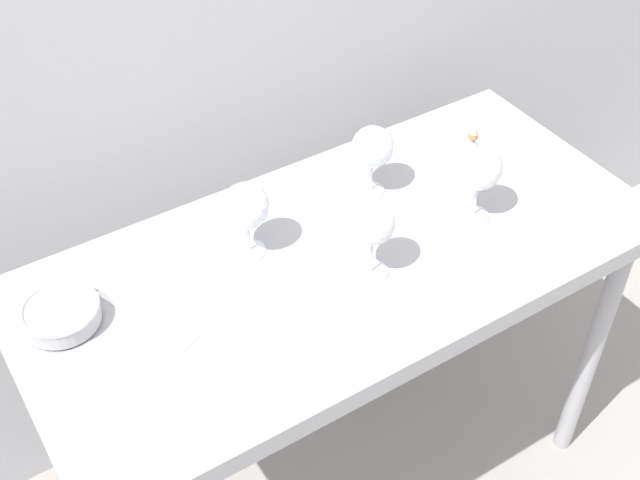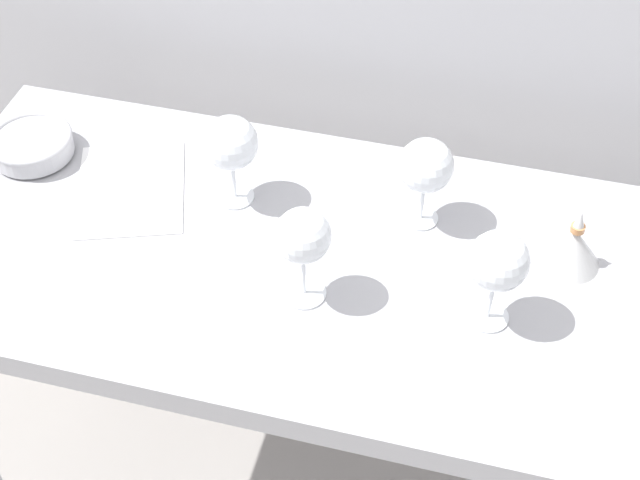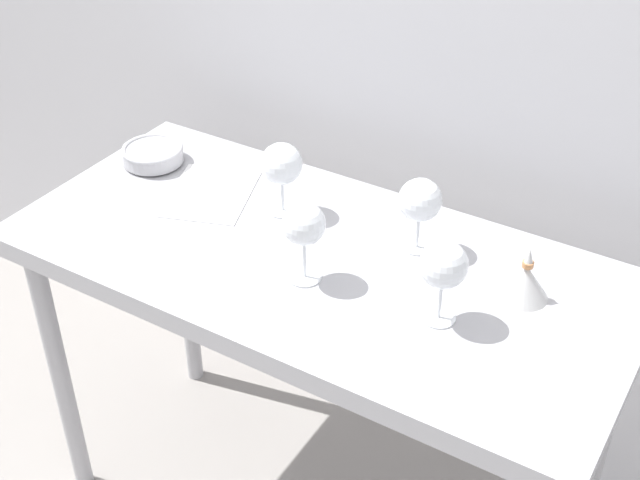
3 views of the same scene
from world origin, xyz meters
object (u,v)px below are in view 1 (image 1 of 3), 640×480
wine_glass_far_right (373,148)px  tasting_bowl (60,313)px  tasting_sheet_upper (173,294)px  wine_glass_near_center (373,225)px  wine_glass_far_left (246,207)px  decanter_funnel (471,150)px  wine_glass_near_right (480,170)px

wine_glass_far_right → tasting_bowl: 0.76m
wine_glass_far_right → tasting_sheet_upper: bearing=-173.8°
wine_glass_near_center → wine_glass_far_left: (-0.18, 0.19, -0.01)m
wine_glass_near_center → tasting_bowl: size_ratio=1.15×
wine_glass_far_right → decanter_funnel: 0.28m
wine_glass_far_right → decanter_funnel: size_ratio=1.46×
wine_glass_near_center → tasting_bowl: 0.64m
tasting_sheet_upper → decanter_funnel: (0.80, 0.02, 0.04)m
wine_glass_far_left → wine_glass_near_center: bearing=-46.5°
wine_glass_far_right → tasting_bowl: bearing=-179.0°
tasting_sheet_upper → tasting_bowl: bearing=148.7°
wine_glass_far_right → wine_glass_far_left: bearing=-175.1°
wine_glass_near_right → wine_glass_near_center: same height
wine_glass_near_center → tasting_sheet_upper: 0.43m
tasting_bowl → tasting_sheet_upper: bearing=-11.7°
wine_glass_far_left → tasting_sheet_upper: bearing=-171.6°
wine_glass_near_center → decanter_funnel: bearing=23.4°
wine_glass_near_right → decanter_funnel: (0.12, 0.16, -0.09)m
wine_glass_far_right → wine_glass_far_left: size_ratio=0.98×
wine_glass_near_right → wine_glass_far_left: (-0.48, 0.17, -0.00)m
wine_glass_far_left → wine_glass_far_right: bearing=4.9°
wine_glass_near_right → wine_glass_near_center: (-0.30, -0.03, 0.00)m
wine_glass_far_right → wine_glass_near_right: bearing=-53.6°
wine_glass_near_right → decanter_funnel: bearing=52.6°
wine_glass_near_right → wine_glass_far_left: wine_glass_near_right is taller
wine_glass_near_center → wine_glass_far_left: bearing=133.5°
tasting_bowl → wine_glass_near_center: bearing=-19.4°
tasting_bowl → decanter_funnel: size_ratio=1.33×
decanter_funnel → wine_glass_near_center: bearing=-156.6°
tasting_bowl → decanter_funnel: (1.01, -0.03, 0.01)m
wine_glass_far_left → decanter_funnel: bearing=-1.1°
wine_glass_far_left → tasting_bowl: (-0.41, 0.02, -0.10)m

